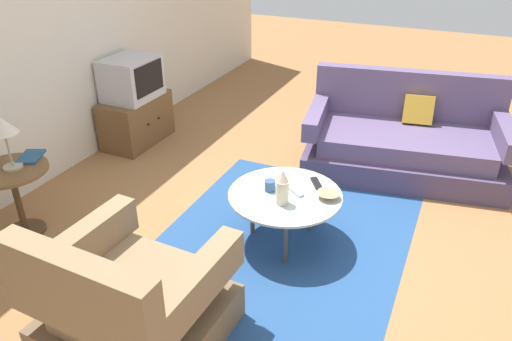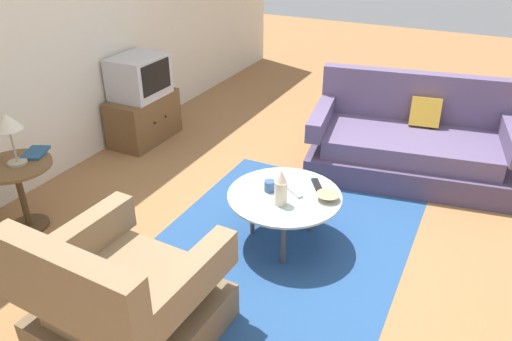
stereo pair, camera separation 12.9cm
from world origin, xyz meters
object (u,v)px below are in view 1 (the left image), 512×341
object	(u,v)px
armchair	(131,305)
vase	(282,188)
side_table	(14,187)
bowl	(328,195)
couch	(404,142)
table_lamp	(3,129)
television	(131,78)
tv_remote_dark	(317,184)
mug	(270,185)
tv_stand	(137,120)
book	(31,157)
coffee_table	(285,197)
tv_remote_silver	(295,191)

from	to	relation	value
armchair	vase	distance (m)	1.30
side_table	bowl	distance (m)	2.38
armchair	couch	distance (m)	3.08
table_lamp	vase	bearing A→B (deg)	-73.03
couch	television	world-z (taller)	television
tv_remote_dark	mug	bearing A→B (deg)	-85.95
armchair	table_lamp	bearing A→B (deg)	160.71
side_table	table_lamp	xyz separation A→B (m)	(0.02, -0.02, 0.48)
television	table_lamp	size ratio (longest dim) A/B	1.38
tv_stand	book	xyz separation A→B (m)	(-1.58, -0.20, 0.33)
coffee_table	vase	distance (m)	0.21
bowl	mug	bearing A→B (deg)	99.48
tv_stand	side_table	bearing A→B (deg)	-173.69
table_lamp	tv_remote_silver	world-z (taller)	table_lamp
table_lamp	book	bearing A→B (deg)	3.79
side_table	vase	xyz separation A→B (m)	(0.61, -1.96, 0.14)
table_lamp	tv_remote_silver	size ratio (longest dim) A/B	2.53
tv_stand	television	xyz separation A→B (m)	(-0.00, -0.00, 0.47)
television	vase	bearing A→B (deg)	-118.51
side_table	television	world-z (taller)	television
tv_stand	coffee_table	bearing A→B (deg)	-116.04
side_table	table_lamp	bearing A→B (deg)	-40.16
armchair	coffee_table	size ratio (longest dim) A/B	1.15
tv_remote_silver	book	world-z (taller)	book
television	tv_remote_silver	size ratio (longest dim) A/B	3.51
armchair	side_table	xyz separation A→B (m)	(0.57, 1.50, 0.12)
couch	mug	xyz separation A→B (m)	(-1.58, 0.74, 0.18)
armchair	tv_remote_dark	distance (m)	1.66
side_table	book	world-z (taller)	book
table_lamp	tv_remote_dark	size ratio (longest dim) A/B	2.32
couch	coffee_table	size ratio (longest dim) A/B	2.31
coffee_table	book	bearing A→B (deg)	105.71
coffee_table	tv_remote_silver	world-z (taller)	tv_remote_silver
vase	bowl	distance (m)	0.36
coffee_table	mug	xyz separation A→B (m)	(0.00, 0.12, 0.07)
armchair	book	world-z (taller)	armchair
armchair	bowl	bearing A→B (deg)	64.68
couch	mug	size ratio (longest dim) A/B	15.66
coffee_table	tv_remote_dark	world-z (taller)	tv_remote_dark
coffee_table	table_lamp	xyz separation A→B (m)	(-0.72, 1.91, 0.50)
vase	couch	bearing A→B (deg)	-19.17
mug	coffee_table	bearing A→B (deg)	-91.05
mug	bowl	xyz separation A→B (m)	(0.07, -0.43, -0.02)
coffee_table	bowl	xyz separation A→B (m)	(0.07, -0.31, 0.06)
television	table_lamp	distance (m)	1.78
tv_remote_dark	television	bearing A→B (deg)	-142.90
television	table_lamp	xyz separation A→B (m)	(-1.76, -0.22, 0.17)
couch	book	bearing A→B (deg)	30.48
tv_remote_dark	book	world-z (taller)	book
coffee_table	book	xyz separation A→B (m)	(-0.54, 1.92, 0.19)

